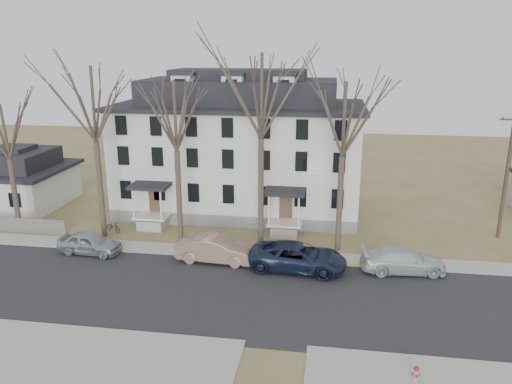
% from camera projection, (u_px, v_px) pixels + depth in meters
% --- Properties ---
extents(ground, '(120.00, 120.00, 0.00)m').
position_uv_depth(ground, '(217.00, 312.00, 27.03)').
color(ground, olive).
rests_on(ground, ground).
extents(main_road, '(120.00, 10.00, 0.04)m').
position_uv_depth(main_road, '(225.00, 295.00, 28.93)').
color(main_road, '#27272A').
rests_on(main_road, ground).
extents(far_sidewalk, '(120.00, 2.00, 0.08)m').
position_uv_depth(far_sidewalk, '(243.00, 254.00, 34.62)').
color(far_sidewalk, '#A09F97').
rests_on(far_sidewalk, ground).
extents(near_sidewalk_left, '(20.00, 5.00, 0.08)m').
position_uv_depth(near_sidewalk_left, '(27.00, 353.00, 23.44)').
color(near_sidewalk_left, '#A09F97').
rests_on(near_sidewalk_left, ground).
extents(yellow_curb, '(14.00, 0.25, 0.06)m').
position_uv_depth(yellow_curb, '(315.00, 264.00, 33.05)').
color(yellow_curb, gold).
rests_on(yellow_curb, ground).
extents(boarding_house, '(20.80, 12.36, 12.05)m').
position_uv_depth(boarding_house, '(240.00, 149.00, 42.84)').
color(boarding_house, slate).
rests_on(boarding_house, ground).
extents(small_house, '(8.70, 8.70, 5.00)m').
position_uv_depth(small_house, '(17.00, 181.00, 44.73)').
color(small_house, silver).
rests_on(small_house, ground).
extents(tree_far_left, '(8.40, 8.40, 13.72)m').
position_uv_depth(tree_far_left, '(92.00, 98.00, 35.00)').
color(tree_far_left, '#473B31').
rests_on(tree_far_left, ground).
extents(tree_mid_left, '(7.80, 7.80, 12.74)m').
position_uv_depth(tree_mid_left, '(175.00, 111.00, 34.34)').
color(tree_mid_left, '#473B31').
rests_on(tree_mid_left, ground).
extents(tree_center, '(9.00, 9.00, 14.70)m').
position_uv_depth(tree_center, '(261.00, 90.00, 33.07)').
color(tree_center, '#473B31').
rests_on(tree_center, ground).
extents(tree_mid_right, '(7.80, 7.80, 12.74)m').
position_uv_depth(tree_mid_right, '(344.00, 114.00, 32.69)').
color(tree_mid_right, '#473B31').
rests_on(tree_mid_right, ground).
extents(tree_bungalow, '(6.60, 6.60, 10.78)m').
position_uv_depth(tree_bungalow, '(5.00, 128.00, 36.63)').
color(tree_bungalow, '#473B31').
rests_on(tree_bungalow, ground).
extents(utility_pole_far, '(2.00, 0.28, 9.50)m').
position_uv_depth(utility_pole_far, '(507.00, 174.00, 36.28)').
color(utility_pole_far, '#3D3023').
rests_on(utility_pole_far, ground).
extents(car_silver, '(4.56, 2.14, 1.51)m').
position_uv_depth(car_silver, '(90.00, 244.00, 34.49)').
color(car_silver, '#9FA8B4').
rests_on(car_silver, ground).
extents(car_tan, '(5.36, 2.14, 1.73)m').
position_uv_depth(car_tan, '(216.00, 250.00, 33.17)').
color(car_tan, gray).
rests_on(car_tan, ground).
extents(car_navy, '(6.42, 3.36, 1.73)m').
position_uv_depth(car_navy, '(298.00, 257.00, 31.94)').
color(car_navy, '#1A233B').
rests_on(car_navy, ground).
extents(car_white, '(5.52, 2.73, 1.54)m').
position_uv_depth(car_white, '(403.00, 261.00, 31.67)').
color(car_white, silver).
rests_on(car_white, ground).
extents(bicycle_left, '(1.61, 1.19, 0.81)m').
position_uv_depth(bicycle_left, '(113.00, 227.00, 38.60)').
color(bicycle_left, black).
rests_on(bicycle_left, ground).
extents(fire_hydrant, '(0.34, 0.32, 0.82)m').
position_uv_depth(fire_hydrant, '(416.00, 374.00, 21.29)').
color(fire_hydrant, '#B7B7BA').
rests_on(fire_hydrant, ground).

